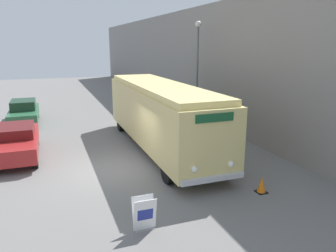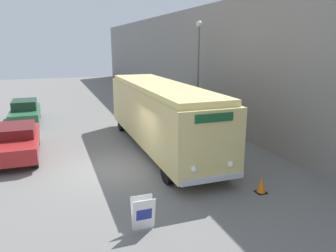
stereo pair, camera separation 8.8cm
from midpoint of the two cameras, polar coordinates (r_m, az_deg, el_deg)
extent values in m
plane|color=slate|center=(13.74, -9.25, -7.55)|extent=(80.00, 80.00, 0.00)
cube|color=gray|center=(24.69, 3.68, 11.04)|extent=(0.30, 60.00, 7.44)
cylinder|color=black|center=(12.20, 0.16, -7.86)|extent=(0.28, 0.93, 0.93)
cylinder|color=black|center=(13.06, 9.24, -6.54)|extent=(0.28, 0.93, 0.93)
cylinder|color=black|center=(19.62, -7.99, 0.52)|extent=(0.28, 0.93, 0.93)
cylinder|color=black|center=(20.17, -1.93, 1.02)|extent=(0.28, 0.93, 0.93)
cube|color=#E5D17F|center=(15.83, -1.17, 2.00)|extent=(2.50, 10.87, 2.49)
cube|color=#F3DD87|center=(15.60, -1.19, 6.90)|extent=(2.30, 10.43, 0.24)
cube|color=silver|center=(11.34, 8.00, -9.11)|extent=(2.37, 0.12, 0.20)
sphere|color=white|center=(10.91, 4.78, -7.53)|extent=(0.22, 0.22, 0.22)
sphere|color=white|center=(11.52, 11.05, -6.55)|extent=(0.22, 0.22, 0.22)
cube|color=#19512D|center=(10.72, 8.29, 1.42)|extent=(1.37, 0.06, 0.28)
cube|color=gray|center=(9.61, -4.02, -17.45)|extent=(0.57, 0.21, 0.01)
cube|color=white|center=(9.30, -3.92, -15.22)|extent=(0.63, 0.19, 0.96)
cube|color=white|center=(9.44, -4.22, -14.75)|extent=(0.63, 0.19, 0.96)
cube|color=navy|center=(9.27, -3.90, -15.14)|extent=(0.44, 0.06, 0.34)
cylinder|color=#595E60|center=(20.46, 5.37, 8.46)|extent=(0.12, 0.12, 6.07)
sphere|color=silver|center=(20.40, 5.58, 17.28)|extent=(0.36, 0.36, 0.36)
cylinder|color=black|center=(14.76, -21.94, -5.47)|extent=(0.22, 0.68, 0.68)
cylinder|color=black|center=(18.09, -26.59, -2.44)|extent=(0.22, 0.68, 0.68)
cylinder|color=black|center=(17.96, -21.72, -2.04)|extent=(0.22, 0.68, 0.68)
cube|color=#A52323|center=(16.31, -24.63, -2.69)|extent=(1.81, 4.75, 0.66)
cube|color=#5B1313|center=(16.28, -24.80, -0.69)|extent=(1.54, 2.14, 0.46)
cylinder|color=black|center=(21.73, -25.55, 0.18)|extent=(0.22, 0.63, 0.63)
cylinder|color=black|center=(21.61, -21.74, 0.49)|extent=(0.22, 0.63, 0.63)
cylinder|color=black|center=(24.80, -24.87, 1.83)|extent=(0.22, 0.63, 0.63)
cylinder|color=black|center=(24.70, -21.54, 2.11)|extent=(0.22, 0.63, 0.63)
cube|color=#2D6642|center=(23.14, -23.49, 1.96)|extent=(1.75, 4.57, 0.62)
cube|color=#193824|center=(23.14, -23.62, 3.46)|extent=(1.47, 2.06, 0.57)
cube|color=black|center=(12.07, 16.07, -11.02)|extent=(0.36, 0.36, 0.03)
cone|color=orange|center=(11.95, 16.17, -9.76)|extent=(0.30, 0.30, 0.55)
camera|label=1|loc=(0.04, -89.81, 0.05)|focal=35.00mm
camera|label=2|loc=(0.04, 90.19, -0.05)|focal=35.00mm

